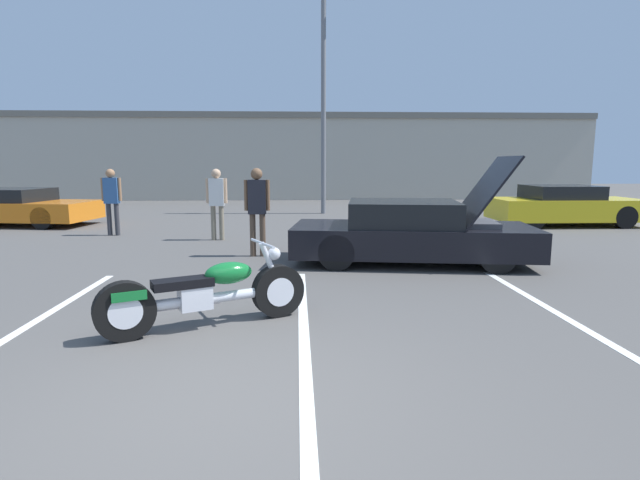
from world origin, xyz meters
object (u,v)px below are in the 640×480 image
at_px(light_pole, 326,95).
at_px(spectator_midground, 217,198).
at_px(spectator_near_motorcycle, 112,196).
at_px(spectator_by_show_car, 257,204).
at_px(motorcycle, 206,294).
at_px(show_car_hood_open, 413,233).
at_px(parked_car_right_row, 564,206).
at_px(parked_car_left_row, 15,207).

relative_size(light_pole, spectator_midground, 4.50).
relative_size(light_pole, spectator_near_motorcycle, 4.53).
relative_size(light_pole, spectator_by_show_car, 4.39).
xyz_separation_m(light_pole, spectator_by_show_car, (-1.88, -8.60, -3.25)).
distance_m(motorcycle, spectator_near_motorcycle, 8.54).
relative_size(show_car_hood_open, spectator_by_show_car, 2.62).
height_order(spectator_by_show_car, spectator_midground, spectator_by_show_car).
bearing_deg(parked_car_right_row, spectator_by_show_car, -152.31).
distance_m(parked_car_left_row, spectator_near_motorcycle, 4.49).
distance_m(light_pole, motorcycle, 13.83).
bearing_deg(parked_car_left_row, light_pole, 26.84).
relative_size(light_pole, parked_car_left_row, 1.61).
bearing_deg(spectator_midground, light_pole, 64.55).
relative_size(parked_car_left_row, spectator_midground, 2.80).
height_order(show_car_hood_open, spectator_by_show_car, show_car_hood_open).
height_order(parked_car_right_row, spectator_midground, spectator_midground).
xyz_separation_m(light_pole, show_car_hood_open, (1.14, -9.43, -3.75)).
distance_m(parked_car_left_row, spectator_midground, 7.45).
bearing_deg(spectator_midground, motorcycle, -82.23).
xyz_separation_m(motorcycle, show_car_hood_open, (3.27, 3.66, 0.18)).
distance_m(light_pole, spectator_midground, 7.80).
bearing_deg(motorcycle, spectator_by_show_car, 61.01).
bearing_deg(parked_car_right_row, spectator_near_motorcycle, -173.11).
xyz_separation_m(parked_car_right_row, spectator_by_show_car, (-8.97, -4.66, 0.49)).
relative_size(parked_car_left_row, parked_car_right_row, 1.13).
xyz_separation_m(spectator_near_motorcycle, spectator_by_show_car, (4.04, -3.14, 0.04)).
bearing_deg(spectator_near_motorcycle, light_pole, 42.70).
height_order(spectator_near_motorcycle, spectator_midground, spectator_midground).
bearing_deg(motorcycle, parked_car_left_row, 101.42).
height_order(parked_car_right_row, spectator_by_show_car, spectator_by_show_car).
bearing_deg(spectator_near_motorcycle, parked_car_right_row, 6.68).
bearing_deg(show_car_hood_open, light_pole, 104.80).
distance_m(show_car_hood_open, spectator_midground, 5.19).
distance_m(show_car_hood_open, parked_car_right_row, 8.09).
bearing_deg(parked_car_right_row, show_car_hood_open, -137.11).
relative_size(motorcycle, spectator_midground, 1.30).
bearing_deg(parked_car_right_row, motorcycle, -135.01).
distance_m(parked_car_right_row, spectator_near_motorcycle, 13.11).
distance_m(parked_car_right_row, spectator_midground, 10.43).
bearing_deg(spectator_near_motorcycle, spectator_midground, -17.87).
bearing_deg(parked_car_right_row, spectator_midground, -166.18).
distance_m(motorcycle, spectator_by_show_car, 4.54).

